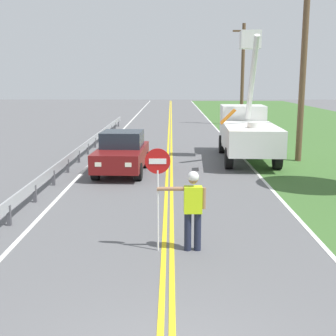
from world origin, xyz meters
The scene contains 11 objects.
centerline_yellow_left centered at (-0.09, 20.00, 0.01)m, with size 0.11×110.00×0.01m, color yellow.
centerline_yellow_right centered at (0.09, 20.00, 0.01)m, with size 0.11×110.00×0.01m, color yellow.
edge_line_right centered at (3.60, 20.00, 0.01)m, with size 0.12×110.00×0.01m, color silver.
edge_line_left centered at (-3.60, 20.00, 0.01)m, with size 0.12×110.00×0.01m, color silver.
flagger_worker centered at (0.55, 4.82, 1.05)m, with size 1.09×0.25×1.83m.
stop_sign_paddle centered at (-0.22, 4.80, 1.71)m, with size 0.56×0.04×2.33m.
utility_bucket_truck centered at (3.70, 16.70, 1.43)m, with size 2.93×6.90×5.96m.
oncoming_sedan_nearest centered at (-1.94, 13.31, 0.83)m, with size 2.06×4.18×1.70m.
utility_pole_near centered at (6.07, 16.17, 4.27)m, with size 1.80×0.28×8.18m.
utility_pole_mid centered at (5.97, 33.16, 4.29)m, with size 1.80×0.28×8.21m.
guardrail_left_shoulder centered at (-4.20, 16.82, 0.52)m, with size 0.10×32.00×0.71m.
Camera 1 is at (0.07, -4.83, 3.81)m, focal length 48.22 mm.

